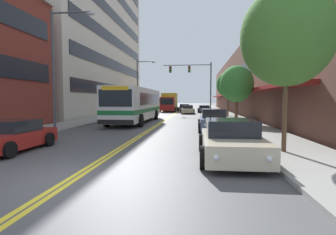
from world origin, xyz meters
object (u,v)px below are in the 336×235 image
at_px(street_lamp_left_near, 60,60).
at_px(street_tree_right_far, 228,85).
at_px(box_truck, 169,102).
at_px(street_tree_right_near, 287,36).
at_px(street_tree_right_mid, 237,84).
at_px(car_champagne_parked_right_foreground, 231,141).
at_px(car_charcoal_parked_right_far, 204,109).
at_px(fire_hydrant, 244,127).
at_px(car_red_parked_left_mid, 10,137).
at_px(traffic_signal_mast, 195,77).
at_px(car_dark_grey_moving_lead, 185,108).
at_px(street_lamp_left_far, 140,82).
at_px(city_bus, 136,103).
at_px(car_slate_blue_parked_right_mid, 214,121).
at_px(car_beige_moving_second, 188,110).

bearing_deg(street_lamp_left_near, street_tree_right_far, 54.06).
height_order(box_truck, street_lamp_left_near, street_lamp_left_near).
height_order(street_tree_right_near, street_tree_right_mid, street_tree_right_near).
height_order(car_champagne_parked_right_foreground, car_charcoal_parked_right_far, car_champagne_parked_right_foreground).
bearing_deg(street_tree_right_mid, street_lamp_left_near, -146.28).
xyz_separation_m(street_tree_right_far, fire_hydrant, (-0.85, -15.40, -3.32)).
relative_size(car_red_parked_left_mid, traffic_signal_mast, 0.56).
xyz_separation_m(street_lamp_left_near, street_tree_right_near, (11.34, -4.74, -0.05)).
bearing_deg(car_dark_grey_moving_lead, street_lamp_left_near, -100.27).
xyz_separation_m(car_red_parked_left_mid, street_lamp_left_near, (-0.62, 5.18, 3.85)).
xyz_separation_m(street_lamp_left_near, street_lamp_left_far, (-0.01, 22.24, 0.20)).
height_order(city_bus, street_lamp_left_far, street_lamp_left_far).
distance_m(car_slate_blue_parked_right_mid, street_tree_right_near, 8.66).
bearing_deg(street_tree_right_mid, city_bus, 171.97).
relative_size(car_champagne_parked_right_foreground, street_tree_right_near, 0.75).
bearing_deg(box_truck, car_beige_moving_second, -63.13).
xyz_separation_m(car_red_parked_left_mid, car_charcoal_parked_right_far, (8.70, 33.68, -0.02)).
relative_size(city_bus, car_red_parked_left_mid, 3.00).
xyz_separation_m(traffic_signal_mast, street_tree_right_far, (3.85, -7.41, -1.48)).
distance_m(car_red_parked_left_mid, street_lamp_left_far, 27.72).
bearing_deg(street_tree_right_near, car_champagne_parked_right_foreground, -154.93).
xyz_separation_m(car_red_parked_left_mid, traffic_signal_mast, (7.21, 28.69, 4.73)).
height_order(car_red_parked_left_mid, street_tree_right_mid, street_tree_right_mid).
bearing_deg(car_charcoal_parked_right_far, street_tree_right_mid, -84.34).
bearing_deg(street_tree_right_mid, traffic_signal_mast, 102.63).
relative_size(car_charcoal_parked_right_far, box_truck, 0.71).
xyz_separation_m(city_bus, car_slate_blue_parked_right_mid, (6.68, -6.05, -1.07)).
bearing_deg(car_slate_blue_parked_right_mid, traffic_signal_mast, 93.81).
height_order(city_bus, street_tree_right_near, street_tree_right_near).
distance_m(traffic_signal_mast, street_lamp_left_near, 24.79).
xyz_separation_m(city_bus, street_lamp_left_far, (-2.54, 13.39, 2.89)).
height_order(car_beige_moving_second, street_tree_right_mid, street_tree_right_mid).
relative_size(street_tree_right_near, fire_hydrant, 8.03).
xyz_separation_m(city_bus, street_tree_right_far, (9.14, 7.25, 2.10)).
bearing_deg(traffic_signal_mast, street_lamp_left_near, -108.41).
distance_m(street_lamp_left_near, fire_hydrant, 11.53).
distance_m(street_tree_right_near, street_tree_right_mid, 12.38).
distance_m(street_lamp_left_near, street_tree_right_far, 19.89).
relative_size(car_beige_moving_second, street_tree_right_mid, 0.90).
relative_size(car_red_parked_left_mid, car_charcoal_parked_right_far, 0.88).
relative_size(street_lamp_left_far, street_tree_right_far, 1.47).
height_order(car_beige_moving_second, street_tree_right_near, street_tree_right_near).
xyz_separation_m(street_lamp_left_far, street_tree_right_near, (11.35, -26.97, -0.24)).
bearing_deg(car_charcoal_parked_right_far, car_dark_grey_moving_lead, 130.29).
bearing_deg(car_champagne_parked_right_foreground, car_red_parked_left_mid, 176.56).
relative_size(car_red_parked_left_mid, street_lamp_left_near, 0.57).
bearing_deg(city_bus, car_beige_moving_second, 74.49).
xyz_separation_m(car_charcoal_parked_right_far, street_lamp_left_far, (-9.33, -6.26, 4.06)).
xyz_separation_m(car_dark_grey_moving_lead, street_tree_right_far, (5.78, -16.44, 3.22)).
bearing_deg(street_tree_right_mid, car_charcoal_parked_right_far, 95.66).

